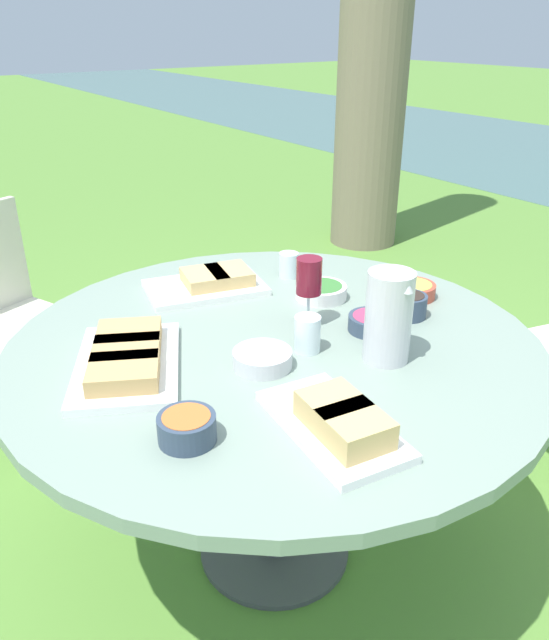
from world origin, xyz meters
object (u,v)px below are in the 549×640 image
object	(u,v)px
wine_glass	(309,278)
handbag	(340,327)
water_pitcher	(389,317)
dining_table	(274,370)

from	to	relation	value
wine_glass	handbag	xyz separation A→B (m)	(-0.88, 0.89, -0.75)
water_pitcher	handbag	size ratio (longest dim) A/B	0.63
dining_table	handbag	world-z (taller)	dining_table
wine_glass	water_pitcher	bearing A→B (deg)	9.01
wine_glass	handbag	size ratio (longest dim) A/B	0.53
dining_table	water_pitcher	world-z (taller)	water_pitcher
dining_table	wine_glass	world-z (taller)	wine_glass
dining_table	handbag	xyz separation A→B (m)	(-0.90, 1.02, -0.52)
dining_table	handbag	distance (m)	1.46
dining_table	handbag	bearing A→B (deg)	131.64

